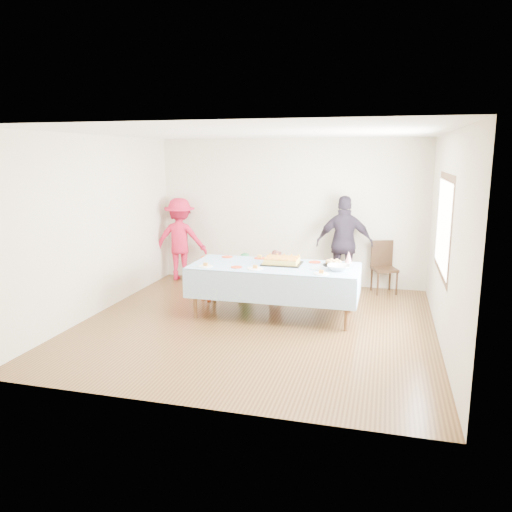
{
  "coord_description": "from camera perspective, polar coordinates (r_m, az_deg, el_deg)",
  "views": [
    {
      "loc": [
        1.75,
        -6.65,
        2.41
      ],
      "look_at": [
        -0.08,
        0.3,
        0.94
      ],
      "focal_mm": 35.0,
      "sensor_mm": 36.0,
      "label": 1
    }
  ],
  "objects": [
    {
      "name": "ground",
      "position": [
        7.28,
        0.0,
        -7.78
      ],
      "size": [
        5.0,
        5.0,
        0.0
      ],
      "primitive_type": "plane",
      "color": "#482B14",
      "rests_on": "ground"
    },
    {
      "name": "room_walls",
      "position": [
        6.89,
        0.45,
        6.23
      ],
      "size": [
        5.04,
        5.04,
        2.72
      ],
      "color": "beige",
      "rests_on": "ground"
    },
    {
      "name": "party_table",
      "position": [
        7.49,
        2.14,
        -1.47
      ],
      "size": [
        2.5,
        1.1,
        0.78
      ],
      "color": "brown",
      "rests_on": "ground"
    },
    {
      "name": "birthday_cake",
      "position": [
        7.55,
        2.99,
        -0.57
      ],
      "size": [
        0.58,
        0.45,
        0.1
      ],
      "color": "black",
      "rests_on": "party_table"
    },
    {
      "name": "rolls_tray",
      "position": [
        7.52,
        8.83,
        -0.8
      ],
      "size": [
        0.31,
        0.31,
        0.09
      ],
      "color": "black",
      "rests_on": "party_table"
    },
    {
      "name": "punch_bowl",
      "position": [
        7.23,
        9.39,
        -1.32
      ],
      "size": [
        0.32,
        0.32,
        0.08
      ],
      "primitive_type": "imported",
      "color": "silver",
      "rests_on": "party_table"
    },
    {
      "name": "party_hat",
      "position": [
        7.73,
        10.54,
        -0.14
      ],
      "size": [
        0.11,
        0.11,
        0.18
      ],
      "primitive_type": "cone",
      "color": "white",
      "rests_on": "party_table"
    },
    {
      "name": "fork_pile",
      "position": [
        7.21,
        7.15,
        -1.35
      ],
      "size": [
        0.24,
        0.18,
        0.07
      ],
      "primitive_type": null,
      "color": "white",
      "rests_on": "party_table"
    },
    {
      "name": "plate_red_far_a",
      "position": [
        8.07,
        -3.32,
        -0.09
      ],
      "size": [
        0.18,
        0.18,
        0.01
      ],
      "primitive_type": "cylinder",
      "color": "red",
      "rests_on": "party_table"
    },
    {
      "name": "plate_red_far_b",
      "position": [
        7.95,
        0.43,
        -0.24
      ],
      "size": [
        0.18,
        0.18,
        0.01
      ],
      "primitive_type": "cylinder",
      "color": "red",
      "rests_on": "party_table"
    },
    {
      "name": "plate_red_far_c",
      "position": [
        7.84,
        2.58,
        -0.43
      ],
      "size": [
        0.2,
        0.2,
        0.01
      ],
      "primitive_type": "cylinder",
      "color": "red",
      "rests_on": "party_table"
    },
    {
      "name": "plate_red_far_d",
      "position": [
        7.71,
        6.73,
        -0.69
      ],
      "size": [
        0.19,
        0.19,
        0.01
      ],
      "primitive_type": "cylinder",
      "color": "red",
      "rests_on": "party_table"
    },
    {
      "name": "plate_red_near",
      "position": [
        7.33,
        -2.25,
        -1.28
      ],
      "size": [
        0.16,
        0.16,
        0.01
      ],
      "primitive_type": "cylinder",
      "color": "red",
      "rests_on": "party_table"
    },
    {
      "name": "plate_white_left",
      "position": [
        7.42,
        -5.78,
        -1.16
      ],
      "size": [
        0.21,
        0.21,
        0.01
      ],
      "primitive_type": "cylinder",
      "color": "white",
      "rests_on": "party_table"
    },
    {
      "name": "plate_white_mid",
      "position": [
        7.23,
        -0.09,
        -1.44
      ],
      "size": [
        0.23,
        0.23,
        0.01
      ],
      "primitive_type": "cylinder",
      "color": "white",
      "rests_on": "party_table"
    },
    {
      "name": "plate_white_right",
      "position": [
        6.98,
        7.48,
        -2.01
      ],
      "size": [
        0.2,
        0.2,
        0.01
      ],
      "primitive_type": "cylinder",
      "color": "white",
      "rests_on": "party_table"
    },
    {
      "name": "dining_chair",
      "position": [
        9.12,
        14.34,
        -0.86
      ],
      "size": [
        0.51,
        0.51,
        0.91
      ],
      "rotation": [
        0.0,
        0.0,
        0.35
      ],
      "color": "black",
      "rests_on": "ground"
    },
    {
      "name": "toddler_left",
      "position": [
        8.35,
        -5.84,
        -2.54
      ],
      "size": [
        0.33,
        0.27,
        0.78
      ],
      "primitive_type": "imported",
      "rotation": [
        0.0,
        0.0,
        2.79
      ],
      "color": "#CB4619",
      "rests_on": "ground"
    },
    {
      "name": "toddler_mid",
      "position": [
        8.61,
        -1.26,
        -2.12
      ],
      "size": [
        0.43,
        0.36,
        0.75
      ],
      "primitive_type": "imported",
      "rotation": [
        0.0,
        0.0,
        3.52
      ],
      "color": "#256F39",
      "rests_on": "ground"
    },
    {
      "name": "toddler_right",
      "position": [
        8.48,
        2.23,
        -2.07
      ],
      "size": [
        0.49,
        0.43,
        0.83
      ],
      "primitive_type": "imported",
      "rotation": [
        0.0,
        0.0,
        2.79
      ],
      "color": "#B26153",
      "rests_on": "ground"
    },
    {
      "name": "adult_left",
      "position": [
        9.78,
        -8.65,
        1.91
      ],
      "size": [
        1.11,
        0.74,
        1.59
      ],
      "primitive_type": "imported",
      "rotation": [
        0.0,
        0.0,
        3.3
      ],
      "color": "#B51634",
      "rests_on": "ground"
    },
    {
      "name": "adult_right",
      "position": [
        9.01,
        10.07,
        1.41
      ],
      "size": [
        1.03,
        0.48,
        1.7
      ],
      "primitive_type": "imported",
      "rotation": [
        0.0,
        0.0,
        3.21
      ],
      "color": "#2E2635",
      "rests_on": "ground"
    }
  ]
}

